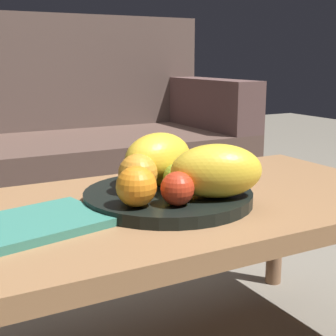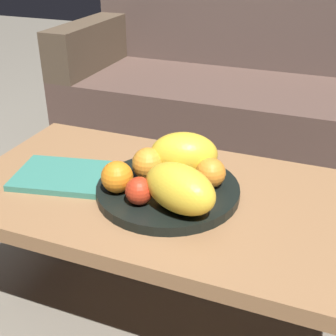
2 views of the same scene
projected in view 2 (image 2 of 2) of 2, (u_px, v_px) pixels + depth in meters
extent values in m
plane|color=slate|center=(174.00, 312.00, 1.32)|extent=(8.00, 8.00, 0.00)
cube|color=#926742|center=(175.00, 200.00, 1.14)|extent=(1.11, 0.57, 0.04)
cylinder|color=#9C6C44|center=(65.00, 187.00, 1.60)|extent=(0.05, 0.05, 0.37)
cube|color=brown|center=(246.00, 123.00, 2.09)|extent=(1.70, 0.70, 0.40)
cube|color=brown|center=(267.00, 14.00, 2.10)|extent=(1.70, 0.14, 0.50)
cube|color=brown|center=(95.00, 43.00, 2.19)|extent=(0.14, 0.70, 0.22)
cylinder|color=black|center=(168.00, 190.00, 1.12)|extent=(0.36, 0.36, 0.03)
ellipsoid|color=yellow|center=(185.00, 154.00, 1.14)|extent=(0.20, 0.16, 0.11)
ellipsoid|color=yellow|center=(180.00, 188.00, 0.99)|extent=(0.21, 0.17, 0.11)
sphere|color=orange|center=(117.00, 177.00, 1.07)|extent=(0.08, 0.08, 0.08)
sphere|color=orange|center=(148.00, 164.00, 1.13)|extent=(0.08, 0.08, 0.08)
sphere|color=orange|center=(211.00, 173.00, 1.09)|extent=(0.07, 0.07, 0.07)
sphere|color=olive|center=(173.00, 179.00, 1.08)|extent=(0.06, 0.06, 0.06)
sphere|color=red|center=(139.00, 191.00, 1.03)|extent=(0.07, 0.07, 0.07)
ellipsoid|color=yellow|center=(173.00, 169.00, 1.15)|extent=(0.14, 0.12, 0.03)
ellipsoid|color=yellow|center=(184.00, 170.00, 1.15)|extent=(0.15, 0.08, 0.03)
ellipsoid|color=yellow|center=(181.00, 158.00, 1.15)|extent=(0.15, 0.08, 0.03)
ellipsoid|color=gold|center=(176.00, 157.00, 1.15)|extent=(0.15, 0.07, 0.03)
cube|color=#39806F|center=(63.00, 176.00, 1.19)|extent=(0.28, 0.23, 0.02)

